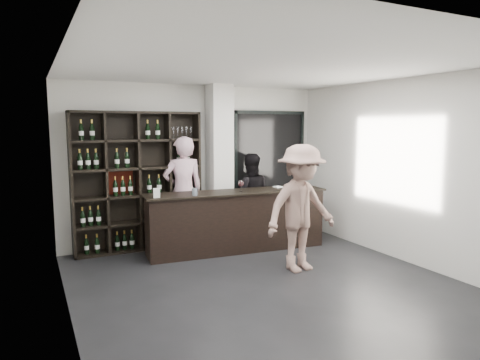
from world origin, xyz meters
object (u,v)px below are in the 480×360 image
wine_shelf (138,182)px  taster_black (250,196)px  tasting_counter (237,221)px  customer (301,208)px  taster_pink (183,192)px

wine_shelf → taster_black: (2.10, -0.17, -0.38)m
tasting_counter → wine_shelf: bearing=156.9°
taster_black → customer: 2.01m
wine_shelf → customer: wine_shelf is taller
taster_pink → customer: size_ratio=1.04×
wine_shelf → customer: 2.89m
taster_pink → customer: bearing=125.7°
wine_shelf → taster_black: size_ratio=1.47×
wine_shelf → customer: bearing=-48.7°
tasting_counter → taster_pink: bearing=144.2°
wine_shelf → taster_pink: 0.81m
taster_black → taster_pink: bearing=20.8°
taster_pink → taster_black: taster_pink is taller
taster_pink → customer: taster_pink is taller
taster_pink → taster_black: 1.35m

